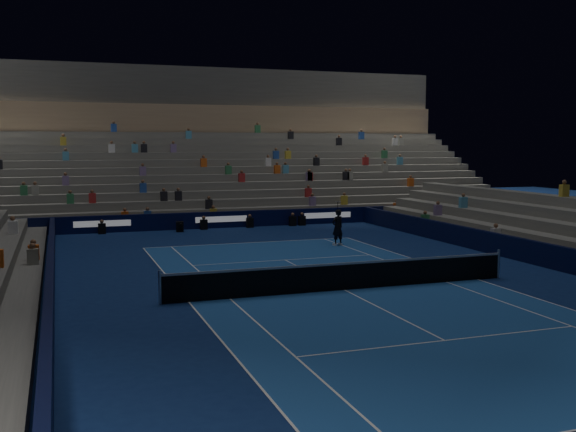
{
  "coord_description": "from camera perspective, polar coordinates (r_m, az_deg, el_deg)",
  "views": [
    {
      "loc": [
        -9.36,
        -20.92,
        5.07
      ],
      "look_at": [
        0.0,
        6.0,
        2.0
      ],
      "focal_mm": 41.47,
      "sensor_mm": 36.0,
      "label": 1
    }
  ],
  "objects": [
    {
      "name": "ground",
      "position": [
        23.47,
        4.84,
        -6.35
      ],
      "size": [
        90.0,
        90.0,
        0.0
      ],
      "primitive_type": "plane",
      "color": "navy",
      "rests_on": "ground"
    },
    {
      "name": "court_surface",
      "position": [
        23.47,
        4.85,
        -6.34
      ],
      "size": [
        10.97,
        23.77,
        0.01
      ],
      "primitive_type": "cube",
      "color": "#1A4994",
      "rests_on": "ground"
    },
    {
      "name": "sponsor_barrier_far",
      "position": [
        40.77,
        -5.78,
        -0.32
      ],
      "size": [
        44.0,
        0.25,
        1.0
      ],
      "primitive_type": "cube",
      "color": "black",
      "rests_on": "ground"
    },
    {
      "name": "sponsor_barrier_east",
      "position": [
        28.67,
        22.9,
        -3.51
      ],
      "size": [
        0.25,
        37.0,
        1.0
      ],
      "primitive_type": "cube",
      "color": "black",
      "rests_on": "ground"
    },
    {
      "name": "sponsor_barrier_west",
      "position": [
        21.42,
        -19.76,
        -6.54
      ],
      "size": [
        0.25,
        37.0,
        1.0
      ],
      "primitive_type": "cube",
      "color": "black",
      "rests_on": "ground"
    },
    {
      "name": "grandstand_main",
      "position": [
        49.74,
        -8.34,
        4.13
      ],
      "size": [
        44.0,
        15.2,
        11.2
      ],
      "color": "#64635F",
      "rests_on": "ground"
    },
    {
      "name": "tennis_net",
      "position": [
        23.37,
        4.86,
        -5.14
      ],
      "size": [
        12.9,
        0.1,
        1.1
      ],
      "color": "#B2B2B7",
      "rests_on": "ground"
    },
    {
      "name": "tennis_player",
      "position": [
        33.52,
        4.27,
        -0.97
      ],
      "size": [
        0.78,
        0.63,
        1.85
      ],
      "primitive_type": "imported",
      "rotation": [
        0.0,
        0.0,
        3.46
      ],
      "color": "black",
      "rests_on": "ground"
    },
    {
      "name": "broadcast_camera",
      "position": [
        39.32,
        -9.26,
        -0.89
      ],
      "size": [
        0.52,
        0.93,
        0.59
      ],
      "color": "black",
      "rests_on": "ground"
    }
  ]
}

